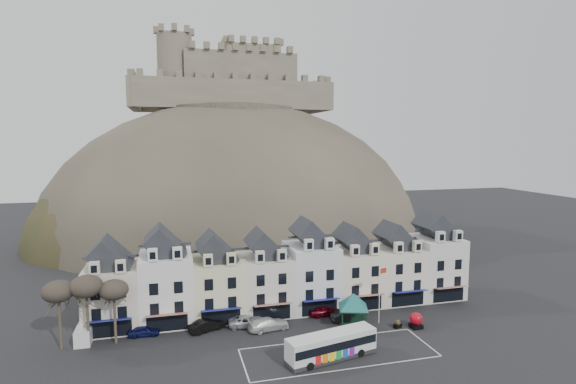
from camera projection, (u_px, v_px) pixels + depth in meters
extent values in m
plane|color=black|center=(326.00, 360.00, 49.87)|extent=(300.00, 300.00, 0.00)
cube|color=silver|center=(338.00, 353.00, 51.58)|extent=(22.00, 7.50, 0.01)
cube|color=beige|center=(113.00, 296.00, 58.67)|extent=(6.80, 8.00, 8.00)
cube|color=black|center=(111.00, 258.00, 58.07)|extent=(6.80, 5.76, 2.80)
cube|color=beige|center=(94.00, 268.00, 54.27)|extent=(1.20, 0.80, 1.60)
cube|color=beige|center=(121.00, 266.00, 55.03)|extent=(1.20, 0.80, 1.60)
cube|color=black|center=(110.00, 328.00, 55.11)|extent=(5.10, 0.06, 2.20)
cube|color=navy|center=(109.00, 320.00, 54.32)|extent=(5.10, 1.29, 0.43)
cube|color=white|center=(167.00, 287.00, 60.34)|extent=(6.80, 8.00, 9.20)
cube|color=black|center=(165.00, 245.00, 59.68)|extent=(6.80, 5.76, 2.80)
cube|color=white|center=(153.00, 255.00, 55.87)|extent=(1.20, 0.80, 1.60)
cube|color=white|center=(177.00, 253.00, 56.64)|extent=(1.20, 0.80, 1.60)
cube|color=black|center=(167.00, 323.00, 56.85)|extent=(5.10, 0.06, 2.20)
cube|color=maroon|center=(167.00, 315.00, 56.06)|extent=(5.10, 1.29, 0.43)
cube|color=beige|center=(217.00, 288.00, 62.15)|extent=(6.80, 8.00, 8.00)
cube|color=black|center=(217.00, 251.00, 61.55)|extent=(6.80, 5.76, 2.80)
cube|color=beige|center=(208.00, 261.00, 57.75)|extent=(1.20, 0.80, 1.60)
cube|color=beige|center=(231.00, 259.00, 58.52)|extent=(1.20, 0.80, 1.60)
cube|color=black|center=(221.00, 317.00, 58.59)|extent=(5.10, 0.06, 2.20)
cube|color=navy|center=(222.00, 310.00, 57.80)|extent=(5.10, 1.29, 0.43)
cube|color=silver|center=(265.00, 284.00, 63.89)|extent=(6.80, 8.00, 8.00)
cube|color=black|center=(265.00, 248.00, 63.30)|extent=(6.80, 5.76, 2.80)
cube|color=silver|center=(260.00, 257.00, 59.49)|extent=(1.20, 0.80, 1.60)
cube|color=silver|center=(282.00, 256.00, 60.26)|extent=(1.20, 0.80, 1.60)
cube|color=black|center=(272.00, 312.00, 60.33)|extent=(5.10, 0.06, 2.20)
cube|color=maroon|center=(273.00, 305.00, 59.54)|extent=(5.10, 1.29, 0.43)
cube|color=silver|center=(311.00, 276.00, 65.57)|extent=(6.80, 8.00, 9.20)
cube|color=black|center=(311.00, 237.00, 64.90)|extent=(6.80, 5.76, 2.80)
cube|color=silver|center=(309.00, 245.00, 61.10)|extent=(1.20, 0.80, 1.60)
cube|color=silver|center=(329.00, 244.00, 61.86)|extent=(1.20, 0.80, 1.60)
cube|color=black|center=(320.00, 307.00, 62.08)|extent=(5.10, 0.06, 2.20)
cube|color=navy|center=(321.00, 300.00, 61.28)|extent=(5.10, 1.29, 0.43)
cube|color=silver|center=(354.00, 276.00, 67.38)|extent=(6.80, 8.00, 8.00)
cube|color=black|center=(355.00, 242.00, 66.78)|extent=(6.80, 5.76, 2.80)
cube|color=silver|center=(355.00, 251.00, 62.97)|extent=(1.20, 0.80, 1.60)
cube|color=silver|center=(374.00, 249.00, 63.74)|extent=(1.20, 0.80, 1.60)
cube|color=black|center=(365.00, 303.00, 63.82)|extent=(5.10, 0.06, 2.20)
cube|color=maroon|center=(367.00, 296.00, 63.03)|extent=(5.10, 1.29, 0.43)
cube|color=silver|center=(395.00, 273.00, 69.12)|extent=(6.80, 8.00, 8.00)
cube|color=black|center=(396.00, 240.00, 68.52)|extent=(6.80, 5.76, 2.80)
cube|color=silver|center=(399.00, 248.00, 64.72)|extent=(1.20, 0.80, 1.60)
cube|color=silver|center=(417.00, 246.00, 65.48)|extent=(1.20, 0.80, 1.60)
cube|color=black|center=(408.00, 298.00, 65.56)|extent=(5.10, 0.06, 2.20)
cube|color=navy|center=(410.00, 291.00, 64.77)|extent=(5.10, 1.29, 0.43)
cube|color=silver|center=(434.00, 266.00, 70.79)|extent=(6.80, 8.00, 9.20)
cube|color=black|center=(435.00, 230.00, 70.12)|extent=(6.80, 5.76, 2.80)
cube|color=silver|center=(440.00, 237.00, 66.32)|extent=(1.20, 0.80, 1.60)
cube|color=silver|center=(458.00, 236.00, 67.09)|extent=(1.20, 0.80, 1.60)
cube|color=black|center=(448.00, 294.00, 67.30)|extent=(5.10, 0.06, 2.20)
cube|color=maroon|center=(452.00, 287.00, 66.51)|extent=(5.10, 1.29, 0.43)
ellipsoid|color=#3D382F|center=(235.00, 234.00, 117.05)|extent=(96.00, 76.00, 68.00)
ellipsoid|color=#2E361B|center=(146.00, 244.00, 105.66)|extent=(52.00, 44.00, 42.00)
ellipsoid|color=#3D382F|center=(317.00, 226.00, 127.04)|extent=(56.00, 48.00, 46.00)
ellipsoid|color=#2E361B|center=(226.00, 247.00, 102.59)|extent=(40.00, 28.00, 28.00)
ellipsoid|color=#3D382F|center=(283.00, 242.00, 108.10)|extent=(36.00, 28.00, 24.00)
cylinder|color=#3D382F|center=(233.00, 114.00, 113.49)|extent=(30.00, 30.00, 3.00)
cube|color=#645A4C|center=(235.00, 94.00, 109.14)|extent=(48.00, 2.20, 7.00)
cube|color=#645A4C|center=(225.00, 101.00, 128.33)|extent=(48.00, 2.20, 7.00)
cube|color=#645A4C|center=(134.00, 95.00, 112.59)|extent=(2.20, 22.00, 7.00)
cube|color=#645A4C|center=(316.00, 100.00, 124.88)|extent=(2.20, 22.00, 7.00)
cube|color=#645A4C|center=(237.00, 77.00, 118.61)|extent=(28.00, 18.00, 10.00)
cube|color=#645A4C|center=(251.00, 73.00, 121.39)|extent=(14.00, 12.00, 13.00)
cylinder|color=#645A4C|center=(175.00, 72.00, 110.68)|extent=(8.40, 8.40, 18.00)
cylinder|color=silver|center=(250.00, 38.00, 120.35)|extent=(0.16, 0.16, 5.00)
cylinder|color=#342A21|center=(60.00, 325.00, 52.19)|extent=(0.32, 0.32, 5.74)
ellipsoid|color=#383028|center=(58.00, 291.00, 51.72)|extent=(3.61, 3.61, 2.54)
cylinder|color=#342A21|center=(88.00, 322.00, 52.94)|extent=(0.32, 0.32, 6.02)
ellipsoid|color=#383028|center=(86.00, 286.00, 52.45)|extent=(3.78, 3.78, 2.67)
cylinder|color=#342A21|center=(115.00, 321.00, 53.74)|extent=(0.32, 0.32, 5.46)
ellipsoid|color=#383028|center=(114.00, 290.00, 53.29)|extent=(3.43, 3.43, 2.42)
cube|color=#262628|center=(331.00, 356.00, 50.15)|extent=(10.90, 4.61, 0.48)
cube|color=silver|center=(331.00, 344.00, 49.98)|extent=(10.89, 4.56, 2.43)
cube|color=black|center=(331.00, 343.00, 49.97)|extent=(10.70, 4.59, 0.92)
cube|color=silver|center=(332.00, 334.00, 49.86)|extent=(10.66, 4.42, 0.24)
cube|color=orange|center=(370.00, 327.00, 52.24)|extent=(0.30, 1.15, 0.27)
cylinder|color=black|center=(360.00, 353.00, 50.60)|extent=(0.97, 0.49, 0.93)
cylinder|color=black|center=(349.00, 345.00, 52.53)|extent=(0.97, 0.49, 0.93)
cylinder|color=black|center=(310.00, 366.00, 47.64)|extent=(0.97, 0.49, 0.93)
cylinder|color=black|center=(300.00, 357.00, 49.58)|extent=(0.97, 0.49, 0.93)
cube|color=black|center=(341.00, 313.00, 59.96)|extent=(0.21, 0.21, 2.64)
cube|color=black|center=(363.00, 314.00, 59.78)|extent=(0.21, 0.21, 2.64)
cube|color=black|center=(342.00, 322.00, 57.02)|extent=(0.21, 0.21, 2.64)
cube|color=black|center=(366.00, 323.00, 56.84)|extent=(0.21, 0.21, 2.64)
cube|color=black|center=(353.00, 308.00, 58.25)|extent=(4.59, 4.59, 0.13)
cone|color=#166363|center=(353.00, 301.00, 58.14)|extent=(6.90, 6.90, 1.98)
cube|color=black|center=(416.00, 326.00, 58.38)|extent=(1.48, 1.48, 0.54)
sphere|color=#AC0918|center=(416.00, 319.00, 58.27)|extent=(1.67, 1.67, 1.67)
cylinder|color=silver|center=(379.00, 295.00, 59.58)|extent=(0.12, 0.12, 7.68)
cube|color=#B62716|center=(383.00, 271.00, 59.44)|extent=(1.04, 0.26, 0.67)
cube|color=silver|center=(85.00, 334.00, 54.44)|extent=(1.82, 4.14, 1.89)
cube|color=black|center=(84.00, 331.00, 54.39)|extent=(1.71, 0.08, 0.81)
cube|color=black|center=(398.00, 326.00, 58.45)|extent=(1.19, 0.87, 0.53)
sphere|color=#2E361B|center=(398.00, 323.00, 58.40)|extent=(0.75, 0.75, 0.75)
cube|color=black|center=(417.00, 326.00, 58.24)|extent=(1.11, 0.62, 0.53)
sphere|color=#2E361B|center=(417.00, 323.00, 58.20)|extent=(0.74, 0.74, 0.74)
imported|color=#0D1244|center=(144.00, 331.00, 55.93)|extent=(3.84, 1.62, 1.29)
imported|color=black|center=(207.00, 325.00, 57.43)|extent=(4.89, 3.25, 1.52)
imported|color=#B3B7BB|center=(248.00, 321.00, 58.84)|extent=(5.18, 2.79, 1.41)
imported|color=silver|center=(269.00, 324.00, 57.77)|extent=(5.69, 3.06, 1.57)
imported|color=#4F0410|center=(325.00, 310.00, 62.37)|extent=(4.66, 2.10, 1.56)
imported|color=black|center=(347.00, 316.00, 60.55)|extent=(4.48, 1.82, 1.45)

